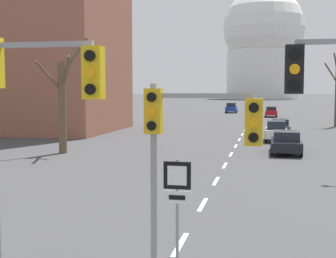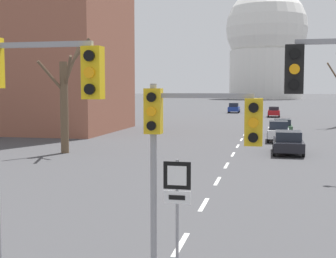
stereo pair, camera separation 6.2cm
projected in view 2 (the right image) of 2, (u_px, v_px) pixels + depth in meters
The scene contains 20 objects.
lane_stripe_1 at pixel (181, 244), 12.78m from camera, with size 0.16×2.00×0.01m, color silver.
lane_stripe_2 at pixel (204, 204), 17.16m from camera, with size 0.16×2.00×0.01m, color silver.
lane_stripe_3 at pixel (217, 181), 21.54m from camera, with size 0.16×2.00×0.01m, color silver.
lane_stripe_4 at pixel (226, 165), 25.92m from camera, with size 0.16×2.00×0.01m, color silver.
lane_stripe_5 at pixel (233, 154), 30.30m from camera, with size 0.16×2.00×0.01m, color silver.
lane_stripe_6 at pixel (238, 146), 34.68m from camera, with size 0.16×2.00×0.01m, color silver.
lane_stripe_7 at pixel (241, 140), 39.06m from camera, with size 0.16×2.00×0.01m, color silver.
lane_stripe_8 at pixel (244, 135), 43.44m from camera, with size 0.16×2.00×0.01m, color silver.
lane_stripe_9 at pixel (247, 130), 47.81m from camera, with size 0.16×2.00×0.01m, color silver.
lane_stripe_10 at pixel (249, 127), 52.19m from camera, with size 0.16×2.00×0.01m, color silver.
traffic_signal_centre_tall at pixel (189, 134), 9.75m from camera, with size 2.45×0.34×4.35m.
traffic_signal_near_left at pixel (26, 99), 8.85m from camera, with size 2.41×0.34×5.31m.
route_sign_post at pixel (177, 199), 10.12m from camera, with size 0.60×0.08×2.73m.
sedan_near_left at pixel (288, 142), 30.55m from camera, with size 1.97×4.46×1.50m.
sedan_near_right at pixel (278, 131), 37.67m from camera, with size 1.76×3.94×1.67m.
sedan_mid_centre at pixel (234, 108), 82.81m from camera, with size 1.96×4.33×1.75m.
sedan_far_left at pixel (282, 127), 42.69m from camera, with size 1.80×4.27×1.50m.
sedan_far_right at pixel (274, 112), 70.50m from camera, with size 1.79×4.29×1.57m.
bare_tree_left_near at pixel (65, 100), 30.66m from camera, with size 2.96×3.46×7.56m.
capitol_dome at pixel (266, 43), 196.90m from camera, with size 33.90×33.90×47.88m.
Camera 2 is at (2.33, -3.50, 4.24)m, focal length 50.00 mm.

